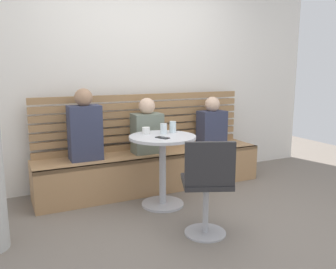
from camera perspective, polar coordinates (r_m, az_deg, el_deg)
name	(u,v)px	position (r m, az deg, el deg)	size (l,w,h in m)	color
ground	(206,228)	(3.28, 6.18, -14.87)	(8.00, 8.00, 0.00)	#70665B
back_wall	(138,65)	(4.43, -4.96, 11.13)	(5.20, 0.10, 2.90)	silver
booth_bench	(153,170)	(4.20, -2.51, -5.81)	(2.70, 0.52, 0.44)	#A87C51
booth_backrest	(144,121)	(4.29, -3.85, 2.17)	(2.65, 0.04, 0.67)	#9A7249
cafe_table	(163,157)	(3.60, -0.89, -3.68)	(0.68, 0.68, 0.74)	#ADADB2
white_chair	(207,185)	(2.95, 6.40, -8.10)	(0.53, 0.53, 0.85)	#ADADB2
person_adult	(85,128)	(3.85, -13.33, 1.02)	(0.34, 0.22, 0.77)	#333851
person_child_left	(147,129)	(4.07, -3.41, 0.92)	(0.34, 0.22, 0.64)	slate
person_child_middle	(212,124)	(4.52, 7.12, 1.69)	(0.34, 0.22, 0.62)	#333851
cup_water_clear	(164,129)	(3.65, -0.71, 0.95)	(0.07, 0.07, 0.11)	white
cup_ceramic_white	(146,131)	(3.66, -3.58, 0.64)	(0.08, 0.08, 0.07)	white
cup_glass_tall	(173,127)	(3.73, 0.78, 1.24)	(0.07, 0.07, 0.12)	silver
phone_on_table	(162,138)	(3.44, -0.90, -0.51)	(0.07, 0.14, 0.01)	black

